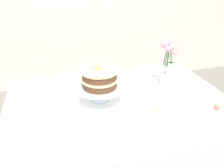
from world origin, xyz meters
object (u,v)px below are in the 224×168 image
(cake_stand, at_px, (100,89))
(flower_vase, at_px, (167,64))
(layer_cake, at_px, (100,78))
(dining_table, at_px, (120,115))
(fallen_rose, at_px, (218,106))

(cake_stand, distance_m, flower_vase, 0.53)
(layer_cake, relative_size, flower_vase, 0.69)
(dining_table, xyz_separation_m, flower_vase, (0.39, 0.18, 0.24))
(dining_table, xyz_separation_m, layer_cake, (-0.12, 0.06, 0.25))
(cake_stand, distance_m, fallen_rose, 0.71)
(layer_cake, distance_m, flower_vase, 0.53)
(cake_stand, height_order, layer_cake, layer_cake)
(fallen_rose, bearing_deg, dining_table, 157.90)
(dining_table, distance_m, fallen_rose, 0.59)
(flower_vase, bearing_deg, dining_table, -155.31)
(cake_stand, bearing_deg, fallen_rose, -23.00)
(dining_table, bearing_deg, fallen_rose, -22.10)
(dining_table, height_order, fallen_rose, fallen_rose)
(dining_table, height_order, layer_cake, layer_cake)
(layer_cake, relative_size, fallen_rose, 1.84)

